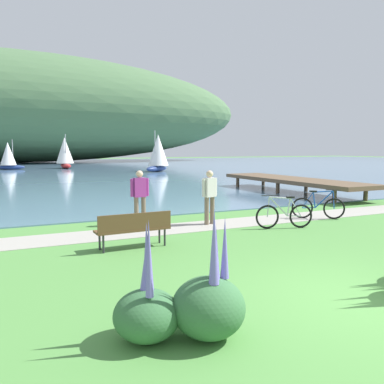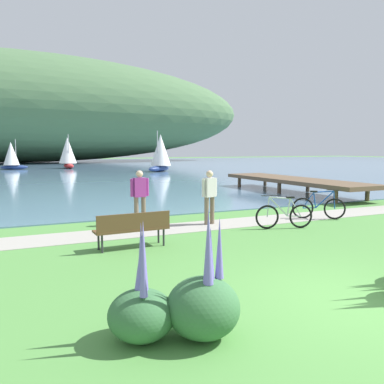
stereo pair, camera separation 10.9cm
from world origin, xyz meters
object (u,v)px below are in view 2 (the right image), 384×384
object	(u,v)px
bicycle_beside_path	(319,207)
person_on_the_grass	(209,194)
park_bench_near_camera	(133,227)
sailboat_mid_bay	(12,155)
person_at_shoreline	(140,194)
sailboat_nearest_to_shore	(68,152)
sailboat_toward_hillside	(160,152)
bicycle_leaning_near_bench	(284,215)

from	to	relation	value
bicycle_beside_path	person_on_the_grass	size ratio (longest dim) A/B	0.87
park_bench_near_camera	sailboat_mid_bay	xyz separation A→B (m)	(-2.26, 40.63, 1.12)
person_at_shoreline	sailboat_nearest_to_shore	size ratio (longest dim) A/B	0.42
person_at_shoreline	bicycle_beside_path	bearing A→B (deg)	-15.33
bicycle_beside_path	sailboat_toward_hillside	distance (m)	29.02
park_bench_near_camera	sailboat_mid_bay	bearing A→B (deg)	93.18
bicycle_beside_path	person_at_shoreline	world-z (taller)	person_at_shoreline
sailboat_toward_hillside	sailboat_nearest_to_shore	bearing A→B (deg)	125.14
person_at_shoreline	person_on_the_grass	bearing A→B (deg)	-24.80
bicycle_leaning_near_bench	person_on_the_grass	size ratio (longest dim) A/B	1.00
person_at_shoreline	sailboat_mid_bay	distance (m)	37.92
bicycle_beside_path	sailboat_mid_bay	size ratio (longest dim) A/B	0.44
park_bench_near_camera	bicycle_beside_path	xyz separation A→B (m)	(6.91, 1.26, -0.12)
park_bench_near_camera	bicycle_leaning_near_bench	distance (m)	4.82
person_at_shoreline	person_on_the_grass	size ratio (longest dim) A/B	1.00
person_at_shoreline	sailboat_nearest_to_shore	world-z (taller)	sailboat_nearest_to_shore
bicycle_beside_path	sailboat_nearest_to_shore	distance (m)	39.80
sailboat_nearest_to_shore	bicycle_leaning_near_bench	bearing A→B (deg)	-88.78
sailboat_nearest_to_shore	sailboat_mid_bay	bearing A→B (deg)	-177.37
bicycle_beside_path	person_on_the_grass	bearing A→B (deg)	169.98
person_on_the_grass	sailboat_mid_bay	world-z (taller)	sailboat_mid_bay
person_on_the_grass	sailboat_mid_bay	bearing A→B (deg)	97.84
bicycle_beside_path	person_at_shoreline	size ratio (longest dim) A/B	0.87
park_bench_near_camera	sailboat_nearest_to_shore	world-z (taller)	sailboat_nearest_to_shore
person_at_shoreline	sailboat_mid_bay	size ratio (longest dim) A/B	0.50
bicycle_leaning_near_bench	bicycle_beside_path	size ratio (longest dim) A/B	1.15
sailboat_mid_bay	person_at_shoreline	bearing A→B (deg)	-84.95
bicycle_beside_path	person_at_shoreline	distance (m)	6.08
bicycle_leaning_near_bench	person_at_shoreline	bearing A→B (deg)	146.88
park_bench_near_camera	person_on_the_grass	size ratio (longest dim) A/B	1.06
park_bench_near_camera	person_at_shoreline	xyz separation A→B (m)	(1.08, 2.86, 0.46)
sailboat_mid_bay	sailboat_toward_hillside	size ratio (longest dim) A/B	0.81
sailboat_nearest_to_shore	sailboat_toward_hillside	xyz separation A→B (m)	(7.80, -11.09, 0.05)
bicycle_leaning_near_bench	sailboat_nearest_to_shore	size ratio (longest dim) A/B	0.42
sailboat_mid_bay	sailboat_toward_hillside	world-z (taller)	sailboat_toward_hillside
person_on_the_grass	bicycle_leaning_near_bench	bearing A→B (deg)	-41.05
bicycle_leaning_near_bench	person_on_the_grass	xyz separation A→B (m)	(-1.73, 1.51, 0.58)
bicycle_leaning_near_bench	person_at_shoreline	xyz separation A→B (m)	(-3.73, 2.43, 0.58)
sailboat_nearest_to_shore	person_on_the_grass	bearing A→B (deg)	-91.28
park_bench_near_camera	person_at_shoreline	world-z (taller)	person_at_shoreline
bicycle_leaning_near_bench	sailboat_mid_bay	size ratio (longest dim) A/B	0.50
bicycle_beside_path	sailboat_nearest_to_shore	world-z (taller)	sailboat_nearest_to_shore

